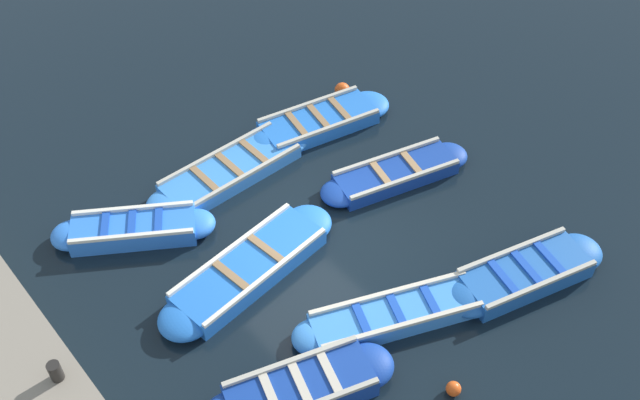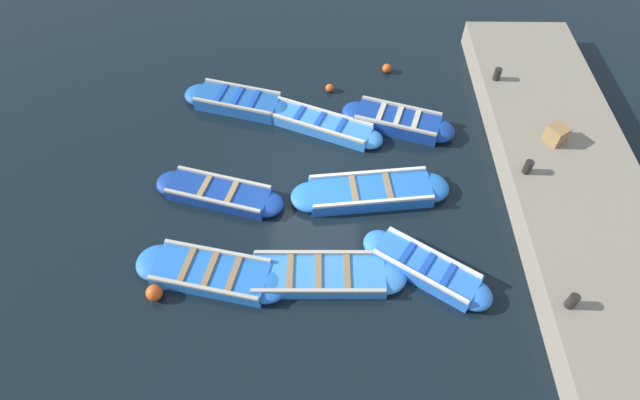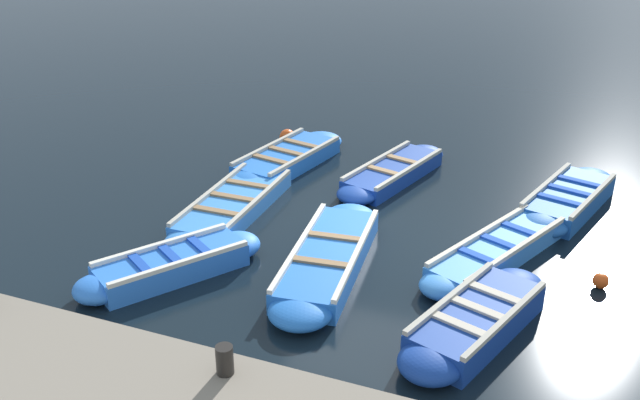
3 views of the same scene
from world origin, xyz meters
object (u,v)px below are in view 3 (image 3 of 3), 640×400
at_px(boat_tucked, 476,321).
at_px(bollard_mid_north, 225,360).
at_px(boat_bow_out, 328,259).
at_px(boat_end_of_row, 234,205).
at_px(buoy_yellow_far, 287,137).
at_px(boat_stern_in, 171,265).
at_px(boat_drifting, 393,172).
at_px(buoy_white_drifting, 601,281).
at_px(boat_far_corner, 287,159).
at_px(boat_centre, 568,200).
at_px(boat_broadside, 498,251).

height_order(boat_tucked, bollard_mid_north, bollard_mid_north).
bearing_deg(boat_bow_out, boat_end_of_row, -118.32).
bearing_deg(buoy_yellow_far, boat_end_of_row, 7.94).
bearing_deg(boat_stern_in, buoy_yellow_far, -173.65).
bearing_deg(boat_drifting, buoy_white_drifting, 56.13).
bearing_deg(boat_drifting, buoy_yellow_far, -110.00).
relative_size(boat_end_of_row, buoy_white_drifting, 15.86).
height_order(boat_far_corner, boat_stern_in, boat_stern_in).
bearing_deg(boat_end_of_row, boat_bow_out, 61.68).
relative_size(boat_tucked, buoy_white_drifting, 13.37).
bearing_deg(boat_centre, buoy_yellow_far, -100.17).
bearing_deg(buoy_white_drifting, boat_stern_in, -71.21).
relative_size(boat_centre, buoy_white_drifting, 13.78).
bearing_deg(boat_tucked, boat_drifting, -150.92).
bearing_deg(boat_stern_in, boat_centre, 130.97).
bearing_deg(boat_broadside, boat_far_corner, -116.06).
height_order(boat_centre, boat_end_of_row, boat_centre).
relative_size(boat_tucked, boat_end_of_row, 0.84).
bearing_deg(boat_end_of_row, boat_centre, 113.03).
bearing_deg(boat_end_of_row, boat_broadside, 90.38).
distance_m(boat_centre, bollard_mid_north, 7.99).
relative_size(boat_bow_out, bollard_mid_north, 11.50).
relative_size(boat_end_of_row, bollard_mid_north, 11.12).
distance_m(boat_far_corner, boat_bow_out, 4.28).
bearing_deg(boat_bow_out, bollard_mid_north, 3.29).
xyz_separation_m(boat_tucked, boat_drifting, (-4.62, -2.57, -0.05)).
height_order(boat_tucked, boat_centre, boat_tucked).
relative_size(boat_broadside, boat_centre, 1.08).
bearing_deg(boat_broadside, bollard_mid_north, -23.94).
distance_m(boat_stern_in, boat_drifting, 5.27).
relative_size(boat_far_corner, buoy_white_drifting, 14.66).
relative_size(boat_broadside, buoy_yellow_far, 10.28).
xyz_separation_m(buoy_yellow_far, buoy_white_drifting, (3.74, 6.82, -0.06)).
height_order(boat_drifting, boat_centre, boat_centre).
height_order(boat_stern_in, boat_centre, boat_stern_in).
xyz_separation_m(boat_centre, bollard_mid_north, (7.34, -3.09, 0.72)).
bearing_deg(buoy_yellow_far, boat_centre, 79.83).
distance_m(boat_tucked, boat_centre, 4.59).
xyz_separation_m(boat_far_corner, boat_end_of_row, (2.35, -0.01, -0.01)).
xyz_separation_m(boat_bow_out, buoy_yellow_far, (-4.74, -2.81, 0.00)).
xyz_separation_m(boat_centre, boat_end_of_row, (2.39, -5.62, -0.04)).
bearing_deg(boat_end_of_row, boat_far_corner, 179.70).
bearing_deg(boat_far_corner, boat_tucked, 47.09).
bearing_deg(boat_broadside, buoy_yellow_far, -123.43).
bearing_deg(buoy_yellow_far, boat_far_corner, 23.65).
height_order(boat_stern_in, boat_drifting, boat_stern_in).
distance_m(boat_far_corner, boat_centre, 5.61).
bearing_deg(boat_drifting, boat_tucked, 29.08).
relative_size(boat_stern_in, boat_broadside, 0.81).
distance_m(boat_far_corner, bollard_mid_north, 7.76).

